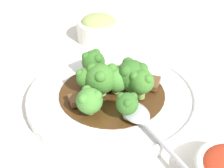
# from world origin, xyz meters

# --- Properties ---
(ground_plane) EXTENTS (4.00, 4.00, 0.00)m
(ground_plane) POSITION_xyz_m (0.00, 0.00, 0.00)
(ground_plane) COLOR silver
(main_plate) EXTENTS (0.30, 0.30, 0.02)m
(main_plate) POSITION_xyz_m (0.00, 0.00, 0.01)
(main_plate) COLOR white
(main_plate) RESTS_ON ground_plane
(beef_strip_0) EXTENTS (0.05, 0.05, 0.01)m
(beef_strip_0) POSITION_xyz_m (-0.04, 0.03, 0.02)
(beef_strip_0) COLOR brown
(beef_strip_0) RESTS_ON main_plate
(beef_strip_1) EXTENTS (0.08, 0.05, 0.02)m
(beef_strip_1) POSITION_xyz_m (0.05, -0.00, 0.03)
(beef_strip_1) COLOR brown
(beef_strip_1) RESTS_ON main_plate
(beef_strip_2) EXTENTS (0.04, 0.05, 0.01)m
(beef_strip_2) POSITION_xyz_m (0.04, -0.05, 0.02)
(beef_strip_2) COLOR brown
(beef_strip_2) RESTS_ON main_plate
(beef_strip_3) EXTENTS (0.04, 0.05, 0.01)m
(beef_strip_3) POSITION_xyz_m (0.02, 0.04, 0.02)
(beef_strip_3) COLOR brown
(beef_strip_3) RESTS_ON main_plate
(broccoli_floret_0) EXTENTS (0.04, 0.04, 0.05)m
(broccoli_floret_0) POSITION_xyz_m (0.00, -0.05, 0.05)
(broccoli_floret_0) COLOR #7FA84C
(broccoli_floret_0) RESTS_ON main_plate
(broccoli_floret_1) EXTENTS (0.04, 0.04, 0.05)m
(broccoli_floret_1) POSITION_xyz_m (-0.00, -0.01, 0.05)
(broccoli_floret_1) COLOR #7FA84C
(broccoli_floret_1) RESTS_ON main_plate
(broccoli_floret_2) EXTENTS (0.03, 0.03, 0.04)m
(broccoli_floret_2) POSITION_xyz_m (-0.06, -0.05, 0.05)
(broccoli_floret_2) COLOR #7FA84C
(broccoli_floret_2) RESTS_ON main_plate
(broccoli_floret_3) EXTENTS (0.03, 0.03, 0.04)m
(broccoli_floret_3) POSITION_xyz_m (-0.01, 0.04, 0.05)
(broccoli_floret_3) COLOR #7FA84C
(broccoli_floret_3) RESTS_ON main_plate
(broccoli_floret_4) EXTENTS (0.04, 0.04, 0.04)m
(broccoli_floret_4) POSITION_xyz_m (-0.07, 0.01, 0.04)
(broccoli_floret_4) COLOR #8EB756
(broccoli_floret_4) RESTS_ON main_plate
(broccoli_floret_5) EXTENTS (0.05, 0.05, 0.06)m
(broccoli_floret_5) POSITION_xyz_m (-0.01, 0.01, 0.05)
(broccoli_floret_5) COLOR #8EB756
(broccoli_floret_5) RESTS_ON main_plate
(broccoli_floret_6) EXTENTS (0.04, 0.04, 0.05)m
(broccoli_floret_6) POSITION_xyz_m (0.04, 0.05, 0.05)
(broccoli_floret_6) COLOR #7FA84C
(broccoli_floret_6) RESTS_ON main_plate
(broccoli_floret_7) EXTENTS (0.05, 0.05, 0.06)m
(broccoli_floret_7) POSITION_xyz_m (0.01, -0.03, 0.05)
(broccoli_floret_7) COLOR #7FA84C
(broccoli_floret_7) RESTS_ON main_plate
(serving_spoon) EXTENTS (0.17, 0.20, 0.01)m
(serving_spoon) POSITION_xyz_m (-0.06, -0.08, 0.03)
(serving_spoon) COLOR #B7B7BC
(serving_spoon) RESTS_ON main_plate
(side_bowl_appetizer) EXTENTS (0.10, 0.10, 0.06)m
(side_bowl_appetizer) POSITION_xyz_m (0.21, 0.12, 0.03)
(side_bowl_appetizer) COLOR white
(side_bowl_appetizer) RESTS_ON ground_plane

